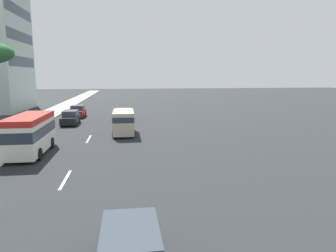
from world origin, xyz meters
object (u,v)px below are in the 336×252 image
(car_third, at_px, (78,112))
(car_fourth, at_px, (124,115))
(car_second, at_px, (70,118))
(minibus_seventh, at_px, (30,133))
(van_fifth, at_px, (124,121))

(car_third, relative_size, car_fourth, 0.87)
(car_second, relative_size, minibus_seventh, 0.68)
(car_fourth, height_order, van_fifth, van_fifth)
(car_second, distance_m, car_fourth, 6.68)
(car_second, height_order, car_fourth, car_second)
(car_third, height_order, minibus_seventh, minibus_seventh)
(car_second, xyz_separation_m, car_third, (6.50, 0.13, -0.00))
(car_second, relative_size, car_third, 1.05)
(car_second, distance_m, van_fifth, 9.42)
(car_fourth, relative_size, minibus_seventh, 0.74)
(car_fourth, bearing_deg, car_third, 56.88)
(van_fifth, distance_m, minibus_seventh, 9.49)
(van_fifth, relative_size, minibus_seventh, 0.78)
(car_third, xyz_separation_m, car_fourth, (-4.17, -6.39, -0.01))
(car_fourth, bearing_deg, van_fifth, -179.97)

